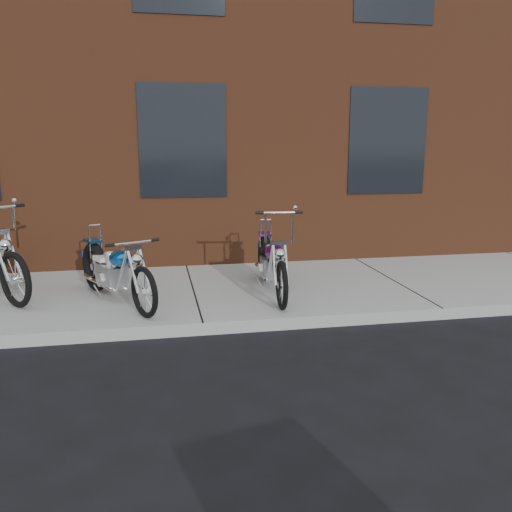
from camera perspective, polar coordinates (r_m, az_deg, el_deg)
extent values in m
plane|color=black|center=(6.33, -5.56, -8.34)|extent=(120.00, 120.00, 0.00)
cube|color=#989896|center=(7.73, -6.62, -4.01)|extent=(22.00, 3.00, 0.15)
cube|color=brown|center=(14.05, -9.16, 19.18)|extent=(22.00, 10.00, 8.00)
torus|color=black|center=(7.97, 1.07, -0.39)|extent=(0.17, 0.69, 0.68)
torus|color=black|center=(6.55, 2.95, -3.41)|extent=(0.10, 0.62, 0.61)
cube|color=#AEAEAE|center=(7.39, 1.75, -1.45)|extent=(0.29, 0.39, 0.28)
ellipsoid|color=#6B158A|center=(7.07, 2.09, 0.22)|extent=(0.28, 0.53, 0.29)
cube|color=black|center=(7.58, 1.47, 0.37)|extent=(0.24, 0.28, 0.06)
cylinder|color=silver|center=(6.60, 2.79, -1.06)|extent=(0.05, 0.28, 0.51)
cylinder|color=silver|center=(6.61, 2.66, 4.47)|extent=(0.52, 0.06, 0.03)
cylinder|color=silver|center=(7.82, 1.16, 2.07)|extent=(0.02, 0.02, 0.45)
cylinder|color=silver|center=(7.63, 2.34, -1.96)|extent=(0.10, 0.85, 0.05)
torus|color=black|center=(7.70, -16.21, -1.27)|extent=(0.43, 0.67, 0.69)
torus|color=black|center=(6.37, -11.12, -4.03)|extent=(0.34, 0.58, 0.62)
cube|color=#AEAEAE|center=(7.15, -14.37, -2.24)|extent=(0.41, 0.46, 0.29)
ellipsoid|color=blue|center=(6.85, -13.58, -0.43)|extent=(0.46, 0.58, 0.29)
cube|color=beige|center=(7.33, -15.23, -0.40)|extent=(0.33, 0.34, 0.06)
cylinder|color=silver|center=(6.41, -11.69, -1.63)|extent=(0.16, 0.26, 0.52)
cylinder|color=silver|center=(6.46, -12.28, 1.24)|extent=(0.48, 0.27, 0.03)
cylinder|color=silver|center=(7.56, -16.15, 1.31)|extent=(0.03, 0.03, 0.46)
cylinder|color=silver|center=(7.41, -14.16, -2.72)|extent=(0.43, 0.79, 0.05)
torus|color=black|center=(7.24, -23.42, -2.51)|extent=(0.52, 0.60, 0.72)
cylinder|color=silver|center=(7.30, -24.11, -0.12)|extent=(0.24, 0.27, 0.59)
cylinder|color=silver|center=(7.33, -25.00, 4.59)|extent=(0.48, 0.42, 0.03)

